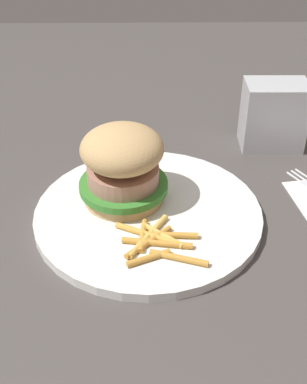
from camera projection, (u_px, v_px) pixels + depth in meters
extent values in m
plane|color=#47423F|center=(152.00, 217.00, 0.61)|extent=(1.60, 1.60, 0.00)
cylinder|color=white|center=(153.00, 216.00, 0.60)|extent=(0.28, 0.28, 0.01)
cylinder|color=tan|center=(127.00, 193.00, 0.62)|extent=(0.10, 0.10, 0.01)
cylinder|color=#387F2D|center=(127.00, 185.00, 0.61)|extent=(0.11, 0.11, 0.01)
cylinder|color=tan|center=(127.00, 175.00, 0.60)|extent=(0.09, 0.09, 0.02)
ellipsoid|color=tan|center=(126.00, 149.00, 0.58)|extent=(0.10, 0.10, 0.05)
cylinder|color=gold|center=(155.00, 258.00, 0.53)|extent=(0.03, 0.05, 0.01)
cylinder|color=gold|center=(154.00, 242.00, 0.55)|extent=(0.05, 0.05, 0.01)
cylinder|color=gold|center=(153.00, 235.00, 0.56)|extent=(0.04, 0.08, 0.01)
cylinder|color=gold|center=(183.00, 258.00, 0.53)|extent=(0.03, 0.06, 0.01)
cylinder|color=gold|center=(161.00, 243.00, 0.55)|extent=(0.02, 0.08, 0.01)
cylinder|color=gold|center=(177.00, 235.00, 0.56)|extent=(0.01, 0.06, 0.01)
cylinder|color=#E5B251|center=(166.00, 235.00, 0.56)|extent=(0.04, 0.05, 0.01)
cylinder|color=gold|center=(147.00, 236.00, 0.56)|extent=(0.05, 0.01, 0.01)
cylinder|color=#E5B251|center=(155.00, 236.00, 0.56)|extent=(0.07, 0.05, 0.01)
cylinder|color=silver|center=(306.00, 172.00, 0.69)|extent=(0.03, 0.02, 0.00)
cylinder|color=silver|center=(302.00, 174.00, 0.68)|extent=(0.03, 0.02, 0.00)
cylinder|color=silver|center=(298.00, 175.00, 0.68)|extent=(0.03, 0.02, 0.00)
cube|color=#B7BABF|center=(277.00, 115.00, 0.73)|extent=(0.06, 0.09, 0.10)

